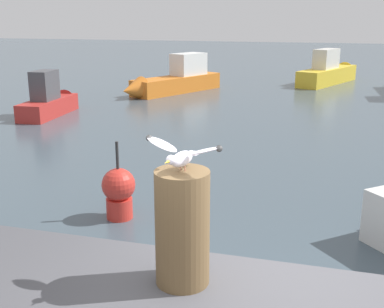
{
  "coord_description": "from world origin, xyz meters",
  "views": [
    {
      "loc": [
        0.21,
        -3.45,
        3.29
      ],
      "look_at": [
        -0.69,
        -0.23,
        2.34
      ],
      "focal_mm": 45.56,
      "sensor_mm": 36.0,
      "label": 1
    }
  ],
  "objects_px": {
    "channel_buoy": "(119,191)",
    "boat_red": "(52,100)",
    "seagull": "(182,155)",
    "mooring_post": "(182,228)",
    "boat_yellow": "(330,72)",
    "boat_orange": "(173,81)"
  },
  "relations": [
    {
      "from": "seagull",
      "to": "boat_orange",
      "type": "xyz_separation_m",
      "value": [
        -5.63,
        17.35,
        -1.87
      ]
    },
    {
      "from": "channel_buoy",
      "to": "boat_red",
      "type": "bearing_deg",
      "value": 127.37
    },
    {
      "from": "seagull",
      "to": "boat_red",
      "type": "distance_m",
      "value": 14.42
    },
    {
      "from": "boat_yellow",
      "to": "mooring_post",
      "type": "bearing_deg",
      "value": -92.53
    },
    {
      "from": "boat_yellow",
      "to": "channel_buoy",
      "type": "distance_m",
      "value": 18.81
    },
    {
      "from": "boat_orange",
      "to": "boat_yellow",
      "type": "height_order",
      "value": "boat_yellow"
    },
    {
      "from": "channel_buoy",
      "to": "seagull",
      "type": "bearing_deg",
      "value": -60.15
    },
    {
      "from": "mooring_post",
      "to": "boat_orange",
      "type": "xyz_separation_m",
      "value": [
        -5.64,
        17.35,
        -1.34
      ]
    },
    {
      "from": "mooring_post",
      "to": "channel_buoy",
      "type": "height_order",
      "value": "mooring_post"
    },
    {
      "from": "seagull",
      "to": "channel_buoy",
      "type": "xyz_separation_m",
      "value": [
        -2.32,
        4.04,
        -1.93
      ]
    },
    {
      "from": "mooring_post",
      "to": "boat_yellow",
      "type": "xyz_separation_m",
      "value": [
        1.0,
        22.54,
        -1.33
      ]
    },
    {
      "from": "seagull",
      "to": "channel_buoy",
      "type": "height_order",
      "value": "seagull"
    },
    {
      "from": "seagull",
      "to": "mooring_post",
      "type": "bearing_deg",
      "value": 74.87
    },
    {
      "from": "mooring_post",
      "to": "boat_orange",
      "type": "relative_size",
      "value": 0.16
    },
    {
      "from": "boat_orange",
      "to": "boat_yellow",
      "type": "relative_size",
      "value": 0.96
    },
    {
      "from": "boat_orange",
      "to": "boat_red",
      "type": "height_order",
      "value": "boat_orange"
    },
    {
      "from": "mooring_post",
      "to": "channel_buoy",
      "type": "xyz_separation_m",
      "value": [
        -2.32,
        4.03,
        -1.4
      ]
    },
    {
      "from": "boat_orange",
      "to": "boat_red",
      "type": "distance_m",
      "value": 6.18
    },
    {
      "from": "boat_yellow",
      "to": "channel_buoy",
      "type": "relative_size",
      "value": 4.18
    },
    {
      "from": "boat_orange",
      "to": "channel_buoy",
      "type": "height_order",
      "value": "boat_orange"
    },
    {
      "from": "seagull",
      "to": "boat_yellow",
      "type": "distance_m",
      "value": 22.65
    },
    {
      "from": "mooring_post",
      "to": "seagull",
      "type": "height_order",
      "value": "seagull"
    }
  ]
}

